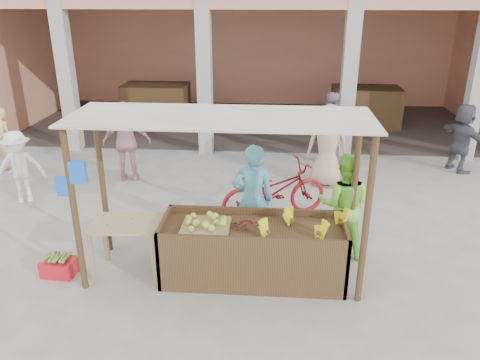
# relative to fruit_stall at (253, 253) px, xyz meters

# --- Properties ---
(ground) EXTENTS (60.00, 60.00, 0.00)m
(ground) POSITION_rel_fruit_stall_xyz_m (-0.50, 0.00, -0.40)
(ground) COLOR gray
(ground) RESTS_ON ground
(market_building) EXTENTS (14.40, 6.40, 4.20)m
(market_building) POSITION_rel_fruit_stall_xyz_m (-0.45, 8.93, 2.30)
(market_building) COLOR #E79D79
(market_building) RESTS_ON ground
(fruit_stall) EXTENTS (2.60, 0.95, 0.80)m
(fruit_stall) POSITION_rel_fruit_stall_xyz_m (0.00, 0.00, 0.00)
(fruit_stall) COLOR #523A21
(fruit_stall) RESTS_ON ground
(stall_awning) EXTENTS (4.09, 1.35, 2.39)m
(stall_awning) POSITION_rel_fruit_stall_xyz_m (-0.51, 0.06, 1.58)
(stall_awning) COLOR #523A21
(stall_awning) RESTS_ON ground
(banana_heap) EXTENTS (1.14, 0.62, 0.21)m
(banana_heap) POSITION_rel_fruit_stall_xyz_m (0.68, -0.06, 0.50)
(banana_heap) COLOR yellow
(banana_heap) RESTS_ON fruit_stall
(melon_tray) EXTENTS (0.66, 0.58, 0.18)m
(melon_tray) POSITION_rel_fruit_stall_xyz_m (-0.66, -0.06, 0.49)
(melon_tray) COLOR #93784C
(melon_tray) RESTS_ON fruit_stall
(berry_heap) EXTENTS (0.43, 0.35, 0.14)m
(berry_heap) POSITION_rel_fruit_stall_xyz_m (-0.10, -0.00, 0.47)
(berry_heap) COLOR maroon
(berry_heap) RESTS_ON fruit_stall
(side_table) EXTENTS (1.05, 0.74, 0.81)m
(side_table) POSITION_rel_fruit_stall_xyz_m (-1.83, 0.02, 0.27)
(side_table) COLOR tan
(side_table) RESTS_ON ground
(papaya_pile) EXTENTS (0.68, 0.39, 0.19)m
(papaya_pile) POSITION_rel_fruit_stall_xyz_m (-1.83, 0.02, 0.51)
(papaya_pile) COLOR #498A2D
(papaya_pile) RESTS_ON side_table
(red_crate) EXTENTS (0.51, 0.39, 0.25)m
(red_crate) POSITION_rel_fruit_stall_xyz_m (-2.85, -0.16, -0.28)
(red_crate) COLOR red
(red_crate) RESTS_ON ground
(plantain_bundle) EXTENTS (0.36, 0.25, 0.07)m
(plantain_bundle) POSITION_rel_fruit_stall_xyz_m (-2.85, -0.16, -0.12)
(plantain_bundle) COLOR #5E9235
(plantain_bundle) RESTS_ON red_crate
(produce_sacks) EXTENTS (0.78, 0.73, 0.59)m
(produce_sacks) POSITION_rel_fruit_stall_xyz_m (1.98, 5.37, -0.11)
(produce_sacks) COLOR maroon
(produce_sacks) RESTS_ON ground
(vendor_blue) EXTENTS (0.80, 0.64, 1.91)m
(vendor_blue) POSITION_rel_fruit_stall_xyz_m (-0.05, 0.74, 0.56)
(vendor_blue) COLOR #4DA0C2
(vendor_blue) RESTS_ON ground
(vendor_green) EXTENTS (0.93, 0.66, 1.76)m
(vendor_green) POSITION_rel_fruit_stall_xyz_m (1.36, 0.80, 0.48)
(vendor_green) COLOR #7EDC3E
(vendor_green) RESTS_ON ground
(motorcycle) EXTENTS (1.53, 2.23, 1.11)m
(motorcycle) POSITION_rel_fruit_stall_xyz_m (0.28, 1.98, 0.15)
(motorcycle) COLOR maroon
(motorcycle) RESTS_ON ground
(shopper_a) EXTENTS (1.12, 0.88, 1.55)m
(shopper_a) POSITION_rel_fruit_stall_xyz_m (-4.66, 2.31, 0.38)
(shopper_a) COLOR white
(shopper_a) RESTS_ON ground
(shopper_b) EXTENTS (1.18, 0.76, 1.87)m
(shopper_b) POSITION_rel_fruit_stall_xyz_m (-2.91, 3.57, 0.53)
(shopper_b) COLOR pink
(shopper_b) RESTS_ON ground
(shopper_c) EXTENTS (0.96, 0.64, 1.95)m
(shopper_c) POSITION_rel_fruit_stall_xyz_m (1.37, 3.64, 0.58)
(shopper_c) COLOR tan
(shopper_c) RESTS_ON ground
(shopper_d) EXTENTS (1.21, 1.67, 1.67)m
(shopper_d) POSITION_rel_fruit_stall_xyz_m (4.52, 4.74, 0.43)
(shopper_d) COLOR #4B4A57
(shopper_d) RESTS_ON ground
(shopper_e) EXTENTS (0.72, 0.66, 1.55)m
(shopper_e) POSITION_rel_fruit_stall_xyz_m (-5.87, 3.87, 0.37)
(shopper_e) COLOR #E8C47B
(shopper_e) RESTS_ON ground
(shopper_f) EXTENTS (1.02, 0.74, 1.88)m
(shopper_f) POSITION_rel_fruit_stall_xyz_m (1.56, 5.12, 0.54)
(shopper_f) COLOR gray
(shopper_f) RESTS_ON ground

